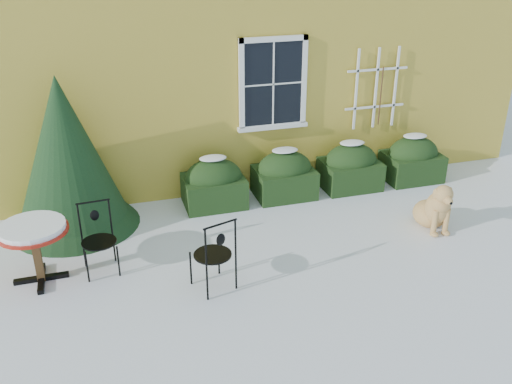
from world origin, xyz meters
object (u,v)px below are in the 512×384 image
object	(u,v)px
bistro_table	(33,235)
patio_chair_far	(98,238)
dog	(435,209)
evergreen_shrub	(68,169)
patio_chair_near	(214,254)

from	to	relation	value
bistro_table	patio_chair_far	xyz separation A→B (m)	(0.82, 0.04, -0.22)
bistro_table	dog	size ratio (longest dim) A/B	0.99
dog	patio_chair_far	bearing A→B (deg)	-178.19
bistro_table	dog	world-z (taller)	bistro_table
evergreen_shrub	patio_chair_near	distance (m)	3.04
bistro_table	patio_chair_far	bearing A→B (deg)	2.87
bistro_table	patio_chair_near	size ratio (longest dim) A/B	0.88
patio_chair_near	patio_chair_far	distance (m)	1.72
patio_chair_far	dog	xyz separation A→B (m)	(5.22, -0.29, -0.16)
evergreen_shrub	dog	size ratio (longest dim) A/B	2.63
evergreen_shrub	bistro_table	size ratio (longest dim) A/B	2.66
evergreen_shrub	dog	xyz separation A→B (m)	(5.56, -1.79, -0.66)
evergreen_shrub	patio_chair_far	world-z (taller)	evergreen_shrub
patio_chair_far	dog	size ratio (longest dim) A/B	1.07
patio_chair_near	patio_chair_far	size ratio (longest dim) A/B	1.06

